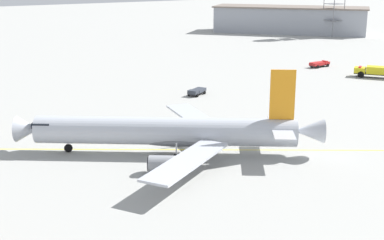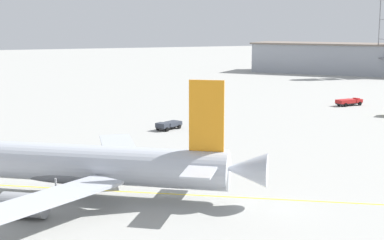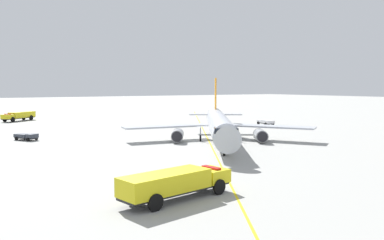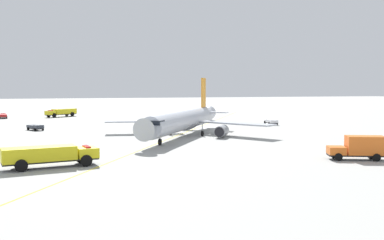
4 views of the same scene
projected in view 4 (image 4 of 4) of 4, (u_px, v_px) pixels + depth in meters
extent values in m
plane|color=#9E9E99|center=(177.00, 134.00, 87.74)|extent=(600.00, 600.00, 0.00)
cylinder|color=#B2B7C1|center=(184.00, 120.00, 82.75)|extent=(30.67, 21.85, 3.65)
cone|color=#B2B7C1|center=(148.00, 129.00, 65.17)|extent=(4.41, 4.55, 3.47)
cone|color=#B2B7C1|center=(207.00, 113.00, 100.59)|extent=(5.05, 4.79, 3.11)
cube|color=black|center=(153.00, 122.00, 67.21)|extent=(3.71, 3.91, 0.70)
ellipsoid|color=slate|center=(186.00, 125.00, 84.46)|extent=(12.12, 9.51, 2.01)
cube|color=orange|center=(203.00, 93.00, 96.82)|extent=(2.81, 1.96, 6.48)
cube|color=#B2B7C1|center=(217.00, 112.00, 96.30)|extent=(4.77, 5.39, 0.20)
cube|color=#B2B7C1|center=(190.00, 112.00, 98.00)|extent=(4.77, 5.39, 0.20)
cube|color=#B2B7C1|center=(236.00, 123.00, 83.46)|extent=(14.99, 11.47, 0.28)
cube|color=#B2B7C1|center=(144.00, 121.00, 88.71)|extent=(6.13, 15.85, 0.28)
cylinder|color=gray|center=(222.00, 131.00, 81.56)|extent=(4.43, 3.90, 2.10)
cylinder|color=black|center=(219.00, 132.00, 79.63)|extent=(1.10, 1.57, 1.78)
cylinder|color=gray|center=(149.00, 129.00, 85.54)|extent=(4.43, 3.90, 2.10)
cylinder|color=black|center=(146.00, 130.00, 83.61)|extent=(1.10, 1.57, 1.78)
cylinder|color=#9EA0A5|center=(160.00, 136.00, 70.38)|extent=(0.20, 0.20, 1.94)
cylinder|color=black|center=(160.00, 142.00, 70.45)|extent=(1.08, 0.85, 1.10)
cylinder|color=#9EA0A5|center=(202.00, 128.00, 83.62)|extent=(0.20, 0.20, 1.94)
cylinder|color=black|center=(202.00, 133.00, 83.69)|extent=(1.08, 0.85, 1.10)
cylinder|color=#9EA0A5|center=(170.00, 127.00, 85.40)|extent=(0.20, 0.20, 1.94)
cylinder|color=black|center=(170.00, 132.00, 85.47)|extent=(1.08, 0.85, 1.10)
cube|color=#232326|center=(51.00, 161.00, 51.03)|extent=(4.29, 11.02, 0.20)
cube|color=yellow|center=(87.00, 152.00, 52.89)|extent=(3.24, 2.87, 1.20)
cube|color=black|center=(96.00, 150.00, 53.39)|extent=(2.38, 0.50, 0.67)
cube|color=yellow|center=(39.00, 154.00, 50.36)|extent=(4.25, 8.53, 1.60)
cube|color=red|center=(87.00, 146.00, 52.84)|extent=(2.07, 0.94, 0.16)
cylinder|color=black|center=(81.00, 157.00, 54.03)|extent=(0.52, 1.43, 1.40)
cylinder|color=black|center=(86.00, 161.00, 51.50)|extent=(0.52, 1.43, 1.40)
cylinder|color=black|center=(18.00, 162.00, 50.72)|extent=(0.52, 1.43, 1.40)
cylinder|color=black|center=(21.00, 166.00, 48.19)|extent=(0.52, 1.43, 1.40)
cube|color=#232326|center=(3.00, 117.00, 131.71)|extent=(5.71, 2.31, 0.20)
cube|color=red|center=(3.00, 115.00, 133.46)|extent=(1.88, 2.16, 0.65)
cube|color=black|center=(3.00, 115.00, 134.12)|extent=(0.27, 1.66, 0.36)
cube|color=red|center=(3.00, 115.00, 130.83)|extent=(3.89, 2.39, 0.70)
cube|color=red|center=(3.00, 114.00, 133.42)|extent=(0.75, 1.45, 0.16)
cylinder|color=black|center=(0.00, 117.00, 133.10)|extent=(0.79, 0.36, 0.76)
cylinder|color=black|center=(7.00, 117.00, 133.89)|extent=(0.79, 0.36, 0.76)
cylinder|color=black|center=(0.00, 118.00, 129.70)|extent=(0.79, 0.36, 0.76)
cylinder|color=black|center=(7.00, 117.00, 130.50)|extent=(0.79, 0.36, 0.76)
cube|color=#232326|center=(35.00, 128.00, 95.13)|extent=(4.58, 3.59, 0.20)
cube|color=#2D333D|center=(39.00, 127.00, 94.07)|extent=(2.07, 2.26, 0.70)
cube|color=black|center=(40.00, 126.00, 93.68)|extent=(0.86, 1.37, 0.39)
cube|color=#2D333D|center=(33.00, 126.00, 95.61)|extent=(3.42, 3.05, 0.60)
cylinder|color=black|center=(43.00, 129.00, 94.79)|extent=(0.69, 0.57, 0.64)
cylinder|color=black|center=(35.00, 130.00, 93.43)|extent=(0.69, 0.57, 0.64)
cylinder|color=black|center=(36.00, 128.00, 96.76)|extent=(0.69, 0.57, 0.64)
cylinder|color=black|center=(28.00, 129.00, 95.40)|extent=(0.69, 0.57, 0.64)
cube|color=#232326|center=(271.00, 123.00, 109.35)|extent=(5.15, 2.40, 0.20)
cube|color=white|center=(269.00, 121.00, 111.03)|extent=(1.76, 2.22, 0.55)
cube|color=black|center=(268.00, 120.00, 111.66)|extent=(0.32, 1.70, 0.31)
cube|color=white|center=(272.00, 121.00, 108.48)|extent=(3.52, 2.47, 0.70)
cylinder|color=black|center=(265.00, 123.00, 110.90)|extent=(0.83, 0.39, 0.80)
cylinder|color=black|center=(272.00, 123.00, 111.23)|extent=(0.83, 0.39, 0.80)
cylinder|color=black|center=(269.00, 124.00, 107.63)|extent=(0.83, 0.39, 0.80)
cylinder|color=black|center=(277.00, 124.00, 107.95)|extent=(0.83, 0.39, 0.80)
cube|color=#232326|center=(356.00, 155.00, 56.42)|extent=(4.46, 7.27, 0.20)
cube|color=orange|center=(336.00, 150.00, 56.57)|extent=(2.95, 2.83, 1.00)
cube|color=black|center=(329.00, 149.00, 56.64)|extent=(1.84, 0.80, 0.56)
cube|color=orange|center=(365.00, 145.00, 56.23)|extent=(3.92, 5.26, 2.40)
cylinder|color=black|center=(338.00, 157.00, 55.47)|extent=(0.63, 1.03, 1.00)
cylinder|color=black|center=(334.00, 154.00, 57.78)|extent=(0.63, 1.03, 1.00)
cylinder|color=black|center=(377.00, 158.00, 55.09)|extent=(0.63, 1.03, 1.00)
cylinder|color=black|center=(371.00, 155.00, 57.40)|extent=(0.63, 1.03, 1.00)
cube|color=#232326|center=(61.00, 114.00, 138.50)|extent=(8.32, 9.69, 0.20)
cube|color=yellow|center=(50.00, 113.00, 135.11)|extent=(3.62, 3.57, 1.20)
cube|color=black|center=(47.00, 112.00, 134.20)|extent=(1.84, 1.47, 0.67)
cube|color=yellow|center=(64.00, 111.00, 139.50)|extent=(7.03, 7.90, 1.60)
cube|color=red|center=(50.00, 110.00, 135.06)|extent=(1.86, 1.65, 0.16)
cylinder|color=black|center=(54.00, 115.00, 134.72)|extent=(1.09, 1.27, 1.40)
cylinder|color=black|center=(49.00, 115.00, 136.25)|extent=(1.09, 1.27, 1.40)
cylinder|color=black|center=(72.00, 114.00, 140.50)|extent=(1.09, 1.27, 1.40)
cylinder|color=black|center=(67.00, 114.00, 142.04)|extent=(1.09, 1.27, 1.40)
cube|color=yellow|center=(166.00, 140.00, 77.46)|extent=(155.50, 93.44, 0.01)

